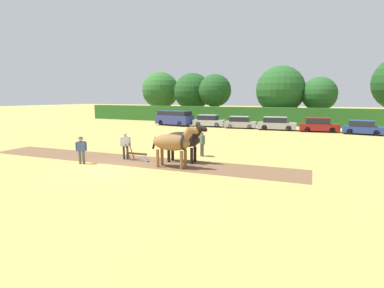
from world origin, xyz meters
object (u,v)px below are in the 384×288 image
plow (139,156)px  parked_car_right (363,128)px  tree_center (280,90)px  farmer_at_plow (125,144)px  tree_far_left (161,90)px  farmer_onlooker_left (81,148)px  draft_horse_lead_right (183,140)px  parked_car_left (209,121)px  farmer_beside_team (202,142)px  tree_left (193,92)px  parked_car_center_left (240,123)px  parked_car_center_right (318,125)px  tree_center_left (215,91)px  tree_center_right (319,94)px  parked_car_center (276,124)px  draft_horse_lead_left (173,143)px  parked_van (174,118)px

plow → parked_car_right: bearing=54.0°
tree_center → farmer_at_plow: tree_center is taller
tree_far_left → plow: size_ratio=5.64×
tree_far_left → farmer_onlooker_left: bearing=-65.7°
draft_horse_lead_right → parked_car_left: bearing=104.8°
tree_far_left → tree_center: (22.16, -2.23, -0.24)m
tree_center → farmer_beside_team: (-0.37, -28.74, -3.97)m
tree_far_left → draft_horse_lead_right: tree_far_left is taller
tree_left → parked_car_center_left: 16.74m
farmer_onlooker_left → parked_car_center_right: 26.48m
tree_center_left → farmer_at_plow: tree_center_left is taller
parked_car_left → parked_car_right: 17.79m
plow → parked_car_left: (-4.24, 21.90, 0.44)m
farmer_at_plow → tree_center_right: bearing=126.9°
parked_car_center → farmer_at_plow: bearing=-110.8°
farmer_beside_team → parked_car_center_left: (-2.78, 18.64, -0.24)m
draft_horse_lead_left → farmer_at_plow: bearing=166.6°
parked_car_left → tree_center: bearing=49.2°
tree_center → parked_van: bearing=-140.3°
parked_car_center_left → parked_car_center_right: (9.06, -0.01, 0.05)m
farmer_onlooker_left → draft_horse_lead_right: bearing=81.1°
parked_car_left → farmer_beside_team: bearing=-73.0°
plow → parked_car_center: size_ratio=0.33×
farmer_onlooker_left → farmer_beside_team: bearing=94.7°
plow → parked_car_left: parked_car_left is taller
plow → parked_car_center_left: (0.09, 21.67, 0.40)m
tree_center_left → plow: tree_center_left is taller
farmer_beside_team → parked_van: parked_van is taller
tree_left → farmer_at_plow: 34.57m
tree_left → farmer_beside_team: 33.37m
parked_van → parked_car_center_right: (18.37, 0.23, -0.29)m
draft_horse_lead_left → draft_horse_lead_right: 1.43m
farmer_at_plow → tree_center_left: bearing=154.7°
parked_car_center → parked_car_center_right: bearing=-4.1°
tree_center_left → farmer_onlooker_left: size_ratio=4.72×
tree_center → parked_car_left: tree_center is taller
tree_far_left → farmer_at_plow: tree_far_left is taller
parked_car_center → draft_horse_lead_left: bearing=-100.8°
tree_center → parked_car_center_left: tree_center is taller
farmer_at_plow → parked_van: 22.80m
farmer_at_plow → parked_car_right: farmer_at_plow is taller
tree_center_left → tree_center: size_ratio=0.89×
tree_left → plow: (11.72, -32.79, -4.50)m
draft_horse_lead_left → parked_car_center_left: bearing=93.4°
parked_car_center_right → draft_horse_lead_right: bearing=-116.7°
tree_center_left → farmer_beside_team: (9.92, -28.34, -3.98)m
tree_center_left → tree_left: bearing=163.1°
draft_horse_lead_right → parked_car_left: size_ratio=0.69×
parked_car_center_right → parked_car_right: bearing=-17.5°
tree_center_right → farmer_at_plow: bearing=-107.0°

